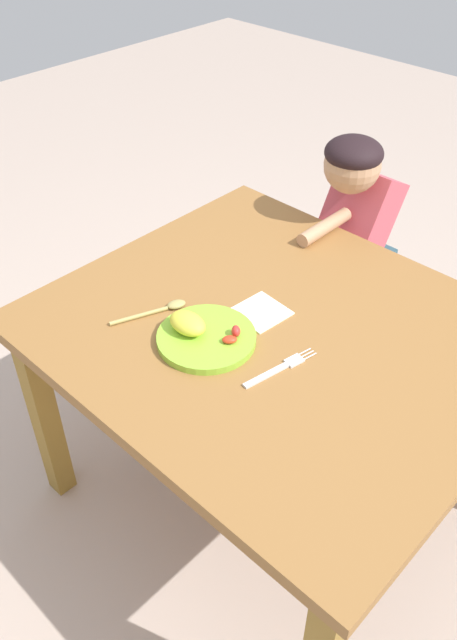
{
  "coord_description": "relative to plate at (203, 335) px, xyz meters",
  "views": [
    {
      "loc": [
        0.75,
        -0.96,
        1.73
      ],
      "look_at": [
        -0.09,
        -0.08,
        0.72
      ],
      "focal_mm": 35.86,
      "sensor_mm": 36.0,
      "label": 1
    }
  ],
  "objects": [
    {
      "name": "ground_plane",
      "position": [
        0.1,
        0.16,
        -0.72
      ],
      "size": [
        8.0,
        8.0,
        0.0
      ],
      "primitive_type": "plane",
      "color": "#B6A092"
    },
    {
      "name": "dining_table",
      "position": [
        0.1,
        0.16,
        -0.11
      ],
      "size": [
        1.14,
        0.99,
        0.7
      ],
      "color": "olive",
      "rests_on": "ground_plane"
    },
    {
      "name": "person",
      "position": [
        -0.09,
        0.79,
        -0.18
      ],
      "size": [
        0.19,
        0.43,
        0.97
      ],
      "rotation": [
        0.0,
        0.0,
        3.14
      ],
      "color": "#325663",
      "rests_on": "ground_plane"
    },
    {
      "name": "napkin",
      "position": [
        0.03,
        0.18,
        -0.02
      ],
      "size": [
        0.13,
        0.13,
        0.0
      ],
      "primitive_type": "cube",
      "rotation": [
        0.0,
        0.0,
        -0.09
      ],
      "color": "white",
      "rests_on": "dining_table"
    },
    {
      "name": "plate",
      "position": [
        0.0,
        0.0,
        0.0
      ],
      "size": [
        0.24,
        0.24,
        0.07
      ],
      "color": "#8BC433",
      "rests_on": "dining_table"
    },
    {
      "name": "spoon",
      "position": [
        -0.16,
        0.01,
        -0.01
      ],
      "size": [
        0.1,
        0.2,
        0.02
      ],
      "rotation": [
        0.0,
        0.0,
        1.19
      ],
      "color": "tan",
      "rests_on": "dining_table"
    },
    {
      "name": "fork",
      "position": [
        0.2,
        0.05,
        -0.01
      ],
      "size": [
        0.06,
        0.21,
        0.01
      ],
      "rotation": [
        0.0,
        0.0,
        1.39
      ],
      "color": "silver",
      "rests_on": "dining_table"
    }
  ]
}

